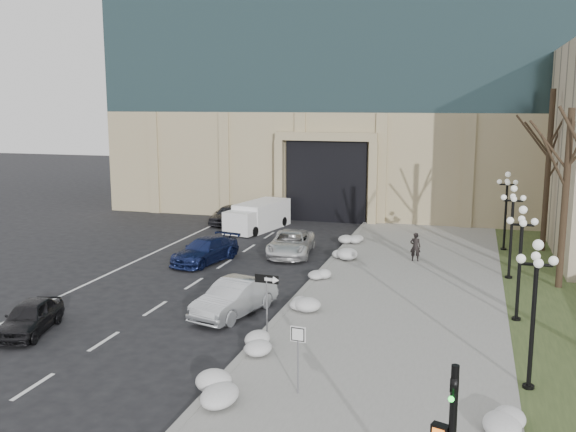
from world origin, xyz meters
name	(u,v)px	position (x,y,z in m)	size (l,w,h in m)	color
sidewalk	(400,300)	(3.50, 14.00, 0.06)	(9.00, 40.00, 0.12)	gray
curb	(303,291)	(-1.00, 14.00, 0.07)	(0.30, 40.00, 0.14)	gray
grass_strip	(557,313)	(10.00, 14.00, 0.05)	(4.00, 40.00, 0.10)	#354522
car_a	(30,317)	(-9.70, 6.02, 0.63)	(1.50, 3.72, 1.27)	black
car_b	(234,298)	(-2.92, 10.19, 0.74)	(1.57, 4.50, 1.48)	#B5B9BE
car_c	(205,251)	(-7.64, 18.02, 0.68)	(1.91, 4.70, 1.36)	navy
car_d	(291,243)	(-3.58, 21.05, 0.70)	(2.32, 5.04, 1.40)	silver
car_e	(229,214)	(-10.56, 29.07, 0.70)	(1.66, 4.11, 1.40)	#2D2D32
pedestrian	(415,247)	(3.49, 21.18, 0.91)	(0.58, 0.38, 1.59)	black
box_truck	(258,217)	(-7.86, 27.67, 0.91)	(3.16, 6.23, 1.89)	white
one_way_sign	(271,287)	(-0.49, 7.55, 2.13)	(0.96, 0.27, 2.58)	slate
keep_sign	(298,345)	(1.61, 3.64, 1.63)	(0.48, 0.09, 2.22)	slate
snow_clump_b	(218,391)	(-0.59, 2.75, 0.30)	(1.10, 1.60, 0.36)	silver
snow_clump_c	(260,346)	(-0.55, 6.47, 0.30)	(1.10, 1.60, 0.36)	silver
snow_clump_d	(302,304)	(-0.35, 11.46, 0.30)	(1.10, 1.60, 0.36)	silver
snow_clump_e	(318,275)	(-0.82, 16.24, 0.30)	(1.10, 1.60, 0.36)	silver
snow_clump_f	(342,254)	(-0.54, 20.88, 0.30)	(1.10, 1.60, 0.36)	silver
snow_clump_g	(352,239)	(-0.71, 24.95, 0.30)	(1.10, 1.60, 0.36)	silver
snow_clump_h	(507,423)	(7.55, 3.10, 0.30)	(1.10, 1.60, 0.36)	silver
lamppost_a	(535,295)	(8.30, 6.00, 3.07)	(1.18, 1.18, 4.76)	black
lamppost_b	(521,248)	(8.30, 12.50, 3.07)	(1.18, 1.18, 4.76)	black
lamppost_c	(512,219)	(8.30, 19.00, 3.07)	(1.18, 1.18, 4.76)	black
lamppost_d	(506,200)	(8.30, 25.50, 3.07)	(1.18, 1.18, 4.76)	black
tree_mid	(567,174)	(10.50, 18.00, 5.50)	(3.20, 3.20, 8.50)	black
tree_far	(549,148)	(10.50, 26.00, 6.15)	(3.20, 3.20, 9.50)	black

